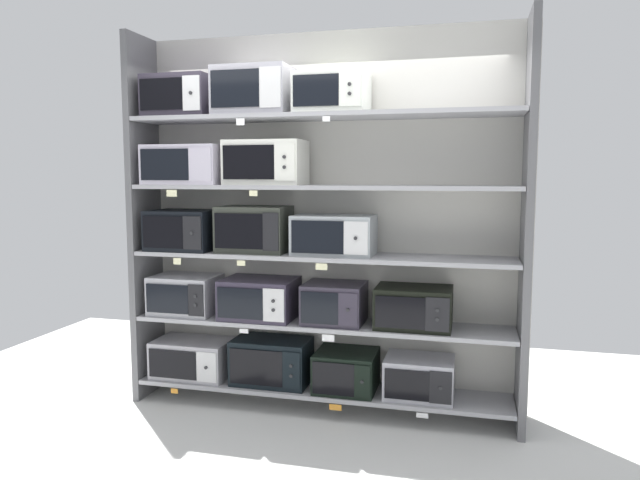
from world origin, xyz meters
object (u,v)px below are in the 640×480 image
Objects in this scene: microwave_10 at (334,235)px; microwave_12 at (266,163)px; microwave_5 at (260,298)px; microwave_1 at (272,361)px; microwave_15 at (332,94)px; microwave_3 at (419,377)px; microwave_6 at (334,303)px; microwave_8 at (184,230)px; microwave_2 at (346,371)px; microwave_14 at (254,92)px; microwave_9 at (254,229)px; microwave_7 at (414,307)px; microwave_0 at (193,358)px; microwave_13 at (181,97)px; microwave_11 at (188,165)px; microwave_4 at (186,294)px.

microwave_10 is 0.71m from microwave_12.
microwave_12 is (0.06, 0.00, 0.99)m from microwave_5.
microwave_15 is (0.46, 0.00, 1.92)m from microwave_1.
microwave_3 is 0.84× the size of microwave_10.
microwave_8 reaches higher than microwave_6.
microwave_2 is 0.81× the size of microwave_5.
microwave_14 is at bearing 179.97° from microwave_2.
microwave_9 is 0.89× the size of microwave_10.
microwave_7 is at bearing 0.01° from microwave_1.
microwave_0 is 0.99m from microwave_8.
microwave_6 is at bearing -180.00° from microwave_7.
microwave_13 reaches higher than microwave_9.
microwave_12 is (-0.03, 0.00, 1.46)m from microwave_1.
microwave_11 reaches higher than microwave_0.
microwave_6 reaches higher than microwave_1.
microwave_10 is at bearing -0.02° from microwave_14.
microwave_12 is (-0.51, 0.00, 0.99)m from microwave_6.
microwave_10 is (0.56, -0.00, 0.48)m from microwave_5.
microwave_4 is 1.25m from microwave_10.
microwave_4 is 0.49m from microwave_8.
microwave_13 reaches higher than microwave_12.
microwave_6 is (0.56, -0.00, -0.00)m from microwave_5.
microwave_15 reaches higher than microwave_4.
microwave_6 is at bearing -0.00° from microwave_0.
microwave_9 is 0.69m from microwave_11.
microwave_6 is at bearing 1.16° from microwave_10.
microwave_6 is 0.79m from microwave_9.
microwave_10 is (1.15, -0.00, -0.01)m from microwave_8.
microwave_3 is at bearing 0.00° from microwave_12.
microwave_10 reaches higher than microwave_1.
microwave_1 is at bearing 179.99° from microwave_2.
microwave_8 is at bearing 180.00° from microwave_1.
microwave_11 is at bearing -180.00° from microwave_5.
microwave_1 is at bearing -179.99° from microwave_7.
microwave_15 is (-0.58, 0.00, 1.46)m from microwave_7.
microwave_5 is at bearing -180.00° from microwave_15.
microwave_2 is 0.98m from microwave_10.
microwave_13 reaches higher than microwave_15.
microwave_8 is 0.49m from microwave_11.
microwave_2 is 1.89m from microwave_11.
microwave_10 reaches higher than microwave_5.
microwave_5 is 0.51m from microwave_9.
microwave_5 is (-0.65, 0.00, 0.49)m from microwave_2.
microwave_11 reaches higher than microwave_10.
microwave_2 is 0.82m from microwave_5.
microwave_11 is (-1.72, -0.00, 1.47)m from microwave_3.
microwave_0 is 1.15× the size of microwave_9.
microwave_1 is 1.19× the size of microwave_3.
microwave_3 is at bearing 0.03° from microwave_2.
microwave_2 is at bearing -0.01° from microwave_0.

